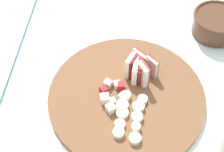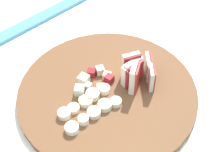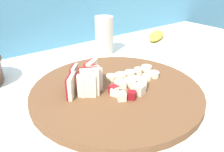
% 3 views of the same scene
% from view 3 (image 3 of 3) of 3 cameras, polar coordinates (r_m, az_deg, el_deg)
% --- Properties ---
extents(tile_backsplash, '(2.40, 0.04, 1.25)m').
position_cam_3_polar(tile_backsplash, '(1.00, -8.82, -5.53)').
color(tile_backsplash, '#4C8EB2').
rests_on(tile_backsplash, ground).
extents(cutting_board, '(0.39, 0.39, 0.02)m').
position_cam_3_polar(cutting_board, '(0.53, 1.12, -3.68)').
color(cutting_board, brown).
rests_on(cutting_board, tiled_countertop).
extents(apple_wedge_fan, '(0.10, 0.09, 0.06)m').
position_cam_3_polar(apple_wedge_fan, '(0.50, -6.55, -1.06)').
color(apple_wedge_fan, '#B22D23').
rests_on(apple_wedge_fan, cutting_board).
extents(apple_dice_pile, '(0.10, 0.08, 0.02)m').
position_cam_3_polar(apple_dice_pile, '(0.50, 4.40, -3.33)').
color(apple_dice_pile, beige).
rests_on(apple_dice_pile, cutting_board).
extents(banana_slice_rows, '(0.14, 0.08, 0.01)m').
position_cam_3_polar(banana_slice_rows, '(0.56, 5.52, -0.07)').
color(banana_slice_rows, white).
rests_on(banana_slice_rows, cutting_board).
extents(banana_peel, '(0.16, 0.13, 0.02)m').
position_cam_3_polar(banana_peel, '(0.95, 11.15, 10.05)').
color(banana_peel, gold).
rests_on(banana_peel, tiled_countertop).
extents(small_jar, '(0.06, 0.06, 0.12)m').
position_cam_3_polar(small_jar, '(0.76, -1.99, 10.25)').
color(small_jar, beige).
rests_on(small_jar, tiled_countertop).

